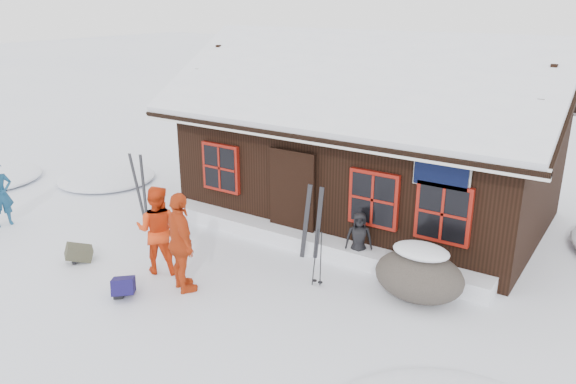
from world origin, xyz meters
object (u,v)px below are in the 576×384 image
(skier_orange_left, at_px, (158,230))
(backpack_blue, at_px, (124,289))
(skier_teal, at_px, (0,194))
(skier_crouched, at_px, (359,238))
(backpack_olive, at_px, (79,255))
(skier_orange_right, at_px, (181,243))
(ski_poles, at_px, (318,259))
(boulder, at_px, (419,275))

(skier_orange_left, distance_m, backpack_blue, 1.32)
(skier_teal, distance_m, skier_orange_left, 4.82)
(skier_teal, relative_size, skier_crouched, 1.40)
(backpack_blue, bearing_deg, skier_crouched, 6.31)
(skier_teal, height_order, backpack_olive, skier_teal)
(skier_teal, height_order, skier_orange_right, skier_orange_right)
(skier_teal, relative_size, skier_orange_right, 0.82)
(ski_poles, relative_size, backpack_olive, 2.35)
(backpack_olive, bearing_deg, skier_teal, -152.89)
(backpack_blue, bearing_deg, ski_poles, -3.85)
(ski_poles, bearing_deg, boulder, 18.19)
(skier_orange_right, relative_size, backpack_blue, 3.71)
(skier_crouched, bearing_deg, skier_orange_left, -171.55)
(skier_teal, bearing_deg, backpack_olive, -80.62)
(skier_teal, relative_size, backpack_olive, 3.13)
(skier_crouched, height_order, backpack_blue, skier_crouched)
(skier_crouched, height_order, ski_poles, ski_poles)
(skier_teal, height_order, ski_poles, skier_teal)
(skier_teal, relative_size, ski_poles, 1.33)
(skier_crouched, bearing_deg, backpack_olive, -176.99)
(skier_teal, distance_m, skier_orange_right, 5.72)
(skier_orange_left, bearing_deg, backpack_olive, -6.40)
(skier_orange_right, bearing_deg, ski_poles, -114.56)
(skier_orange_left, bearing_deg, skier_crouched, -168.93)
(skier_orange_right, xyz_separation_m, skier_crouched, (2.17, 2.74, -0.39))
(skier_orange_right, xyz_separation_m, boulder, (3.70, 2.08, -0.47))
(skier_orange_right, relative_size, skier_crouched, 1.70)
(skier_orange_left, xyz_separation_m, ski_poles, (2.88, 1.19, -0.33))
(skier_orange_left, relative_size, boulder, 1.10)
(backpack_blue, xyz_separation_m, backpack_olive, (-1.85, 0.45, -0.00))
(boulder, bearing_deg, skier_teal, -167.28)
(skier_teal, relative_size, boulder, 0.97)
(boulder, height_order, backpack_olive, boulder)
(skier_teal, height_order, skier_crouched, skier_teal)
(skier_orange_right, distance_m, backpack_olive, 2.73)
(skier_crouched, distance_m, backpack_blue, 4.58)
(skier_teal, distance_m, backpack_blue, 5.08)
(skier_orange_right, bearing_deg, skier_crouched, -100.56)
(boulder, height_order, ski_poles, ski_poles)
(skier_orange_right, bearing_deg, backpack_olive, 34.87)
(skier_teal, xyz_separation_m, boulder, (9.42, 2.13, -0.30))
(boulder, bearing_deg, ski_poles, -161.81)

